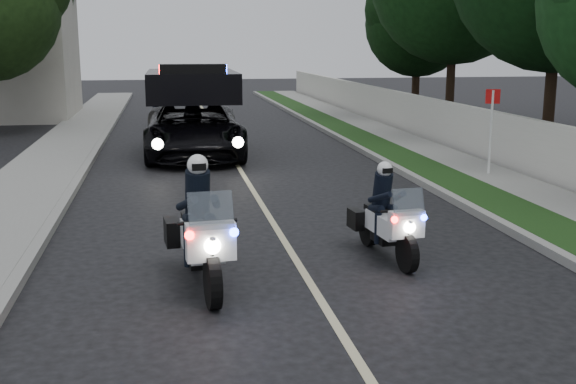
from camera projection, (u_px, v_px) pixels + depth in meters
name	position (u px, v px, depth m)	size (l,w,h in m)	color
ground	(336.00, 325.00, 8.56)	(120.00, 120.00, 0.00)	black
curb_right	(396.00, 168.00, 18.87)	(0.20, 60.00, 0.15)	gray
grass_verge	(421.00, 167.00, 18.99)	(1.20, 60.00, 0.16)	#193814
sidewalk_right	(467.00, 166.00, 19.21)	(1.40, 60.00, 0.16)	gray
property_wall	(502.00, 141.00, 19.24)	(0.22, 60.00, 1.50)	beige
curb_left	(79.00, 178.00, 17.49)	(0.20, 60.00, 0.15)	gray
sidewalk_left	(33.00, 179.00, 17.30)	(2.00, 60.00, 0.16)	gray
lane_marking	(244.00, 176.00, 18.19)	(0.12, 50.00, 0.01)	#BFB78C
police_moto_left	(202.00, 285.00, 9.99)	(0.76, 2.18, 1.85)	silver
police_moto_right	(385.00, 257.00, 11.27)	(0.64, 1.81, 1.54)	silver
police_suv	(194.00, 156.00, 21.39)	(2.84, 6.13, 2.98)	black
bicycle	(160.00, 126.00, 29.13)	(0.59, 1.69, 0.89)	black
cyclist	(160.00, 126.00, 29.13)	(0.69, 0.46, 1.91)	black
sign_post	(488.00, 179.00, 17.73)	(0.36, 0.36, 2.32)	#A7230B
tree_right_c	(546.00, 149.00, 22.87)	(6.72, 6.72, 11.19)	black
tree_right_d	(448.00, 124.00, 29.85)	(6.86, 6.86, 11.43)	#133913
tree_right_e	(415.00, 114.00, 33.87)	(4.93, 4.93, 8.22)	black
tree_left_far	(9.00, 115.00, 33.50)	(6.73, 6.73, 11.22)	black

